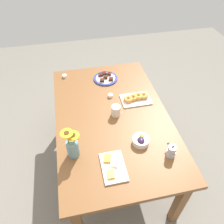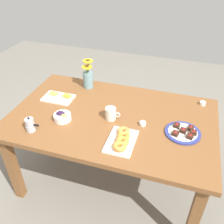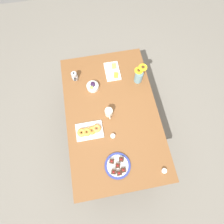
% 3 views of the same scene
% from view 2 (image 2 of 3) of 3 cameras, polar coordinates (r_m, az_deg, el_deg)
% --- Properties ---
extents(ground_plane, '(6.00, 6.00, 0.00)m').
position_cam_2_polar(ground_plane, '(2.48, 0.00, -14.81)').
color(ground_plane, slate).
extents(dining_table, '(1.60, 1.00, 0.74)m').
position_cam_2_polar(dining_table, '(2.01, 0.00, -2.89)').
color(dining_table, brown).
rests_on(dining_table, ground_plane).
extents(coffee_mug, '(0.12, 0.08, 0.10)m').
position_cam_2_polar(coffee_mug, '(1.91, -0.23, -0.35)').
color(coffee_mug, silver).
rests_on(coffee_mug, dining_table).
extents(grape_bowl, '(0.13, 0.13, 0.07)m').
position_cam_2_polar(grape_bowl, '(1.95, -11.31, -1.02)').
color(grape_bowl, white).
rests_on(grape_bowl, dining_table).
extents(cheese_platter, '(0.26, 0.17, 0.03)m').
position_cam_2_polar(cheese_platter, '(2.22, -12.12, 3.25)').
color(cheese_platter, white).
rests_on(cheese_platter, dining_table).
extents(croissant_platter, '(0.19, 0.28, 0.05)m').
position_cam_2_polar(croissant_platter, '(1.71, 2.24, -6.38)').
color(croissant_platter, white).
rests_on(croissant_platter, dining_table).
extents(jam_cup_honey, '(0.05, 0.05, 0.03)m').
position_cam_2_polar(jam_cup_honey, '(2.22, 20.04, 1.90)').
color(jam_cup_honey, white).
rests_on(jam_cup_honey, dining_table).
extents(jam_cup_berry, '(0.05, 0.05, 0.03)m').
position_cam_2_polar(jam_cup_berry, '(1.88, 7.02, -2.62)').
color(jam_cup_berry, white).
rests_on(jam_cup_berry, dining_table).
extents(dessert_plate, '(0.25, 0.25, 0.05)m').
position_cam_2_polar(dessert_plate, '(1.86, 15.93, -4.49)').
color(dessert_plate, navy).
rests_on(dessert_plate, dining_table).
extents(flower_vase, '(0.10, 0.13, 0.26)m').
position_cam_2_polar(flower_vase, '(2.31, -5.52, 7.71)').
color(flower_vase, '#6B939E').
rests_on(flower_vase, dining_table).
extents(moka_pot, '(0.11, 0.07, 0.12)m').
position_cam_2_polar(moka_pot, '(1.89, -18.20, -2.84)').
color(moka_pot, '#B7B7BC').
rests_on(moka_pot, dining_table).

